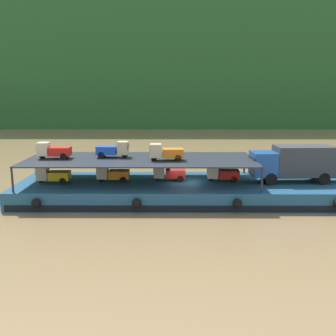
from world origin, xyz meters
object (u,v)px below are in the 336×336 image
object	(u,v)px
mini_truck_lower_fore	(222,173)
mini_truck_lower_aft	(113,174)
mini_truck_lower_mid	(169,173)
covered_lorry	(294,162)
cargo_barge	(185,190)
mini_truck_upper_stern	(54,151)
mini_truck_upper_fore	(166,152)
mini_truck_lower_stern	(53,175)
mini_truck_upper_mid	(113,149)

from	to	relation	value
mini_truck_lower_fore	mini_truck_lower_aft	bearing A→B (deg)	-178.81
mini_truck_lower_mid	covered_lorry	bearing A→B (deg)	-2.66
cargo_barge	mini_truck_upper_stern	bearing A→B (deg)	179.80
mini_truck_upper_fore	mini_truck_lower_aft	bearing A→B (deg)	169.23
cargo_barge	mini_truck_lower_stern	size ratio (longest dim) A/B	10.31
cargo_barge	mini_truck_lower_fore	xyz separation A→B (m)	(3.23, 0.30, 1.44)
mini_truck_lower_mid	mini_truck_upper_fore	world-z (taller)	mini_truck_upper_fore
mini_truck_lower_stern	mini_truck_upper_stern	size ratio (longest dim) A/B	1.00
mini_truck_upper_mid	covered_lorry	bearing A→B (deg)	-2.50
mini_truck_lower_aft	mini_truck_lower_mid	bearing A→B (deg)	4.68
covered_lorry	mini_truck_upper_fore	world-z (taller)	mini_truck_upper_fore
covered_lorry	mini_truck_upper_fore	bearing A→B (deg)	-175.91
mini_truck_lower_stern	mini_truck_upper_fore	distance (m)	9.76
mini_truck_upper_stern	mini_truck_lower_mid	bearing A→B (deg)	2.73
mini_truck_lower_stern	mini_truck_lower_fore	world-z (taller)	same
mini_truck_lower_mid	cargo_barge	bearing A→B (deg)	-20.16
cargo_barge	mini_truck_lower_stern	distance (m)	11.26
mini_truck_lower_mid	mini_truck_upper_stern	world-z (taller)	mini_truck_upper_stern
mini_truck_upper_stern	covered_lorry	bearing A→B (deg)	-0.07
mini_truck_upper_stern	mini_truck_lower_fore	bearing A→B (deg)	1.06
mini_truck_lower_aft	mini_truck_lower_fore	bearing A→B (deg)	1.19
mini_truck_lower_mid	mini_truck_lower_stern	bearing A→B (deg)	-174.65
mini_truck_lower_aft	mini_truck_upper_stern	size ratio (longest dim) A/B	1.00
mini_truck_upper_stern	cargo_barge	bearing A→B (deg)	-0.20
cargo_barge	mini_truck_upper_mid	distance (m)	7.09
mini_truck_upper_mid	mini_truck_lower_aft	bearing A→B (deg)	-93.05
mini_truck_upper_fore	mini_truck_lower_stern	bearing A→B (deg)	177.90
mini_truck_upper_fore	mini_truck_upper_mid	bearing A→B (deg)	162.38
mini_truck_lower_stern	mini_truck_upper_mid	xyz separation A→B (m)	(5.00, 1.10, 2.00)
mini_truck_lower_fore	mini_truck_upper_stern	bearing A→B (deg)	-178.94
mini_truck_lower_stern	mini_truck_upper_fore	world-z (taller)	mini_truck_upper_fore
mini_truck_upper_stern	mini_truck_upper_fore	distance (m)	9.53
mini_truck_lower_stern	mini_truck_lower_aft	xyz separation A→B (m)	(4.97, 0.52, 0.00)
mini_truck_lower_mid	mini_truck_lower_fore	bearing A→B (deg)	-2.49
mini_truck_lower_aft	mini_truck_lower_mid	world-z (taller)	same
covered_lorry	mini_truck_upper_mid	bearing A→B (deg)	177.50
mini_truck_lower_mid	mini_truck_lower_fore	xyz separation A→B (m)	(4.60, -0.20, 0.00)
mini_truck_lower_aft	cargo_barge	bearing A→B (deg)	-1.01
mini_truck_lower_aft	mini_truck_upper_fore	size ratio (longest dim) A/B	0.99
mini_truck_lower_aft	mini_truck_upper_mid	distance (m)	2.08
cargo_barge	mini_truck_lower_stern	bearing A→B (deg)	-177.89
mini_truck_lower_stern	covered_lorry	bearing A→B (deg)	1.19
cargo_barge	mini_truck_upper_mid	world-z (taller)	mini_truck_upper_mid
mini_truck_lower_mid	mini_truck_lower_fore	distance (m)	4.60
cargo_barge	mini_truck_lower_mid	xyz separation A→B (m)	(-1.37, 0.50, 1.44)
mini_truck_lower_mid	mini_truck_upper_stern	xyz separation A→B (m)	(-9.74, -0.46, 2.00)
cargo_barge	mini_truck_lower_fore	distance (m)	3.55
mini_truck_lower_mid	mini_truck_upper_mid	world-z (taller)	mini_truck_upper_mid
cargo_barge	mini_truck_upper_stern	xyz separation A→B (m)	(-11.11, 0.04, 3.44)
covered_lorry	mini_truck_lower_aft	xyz separation A→B (m)	(-15.41, 0.10, -1.00)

